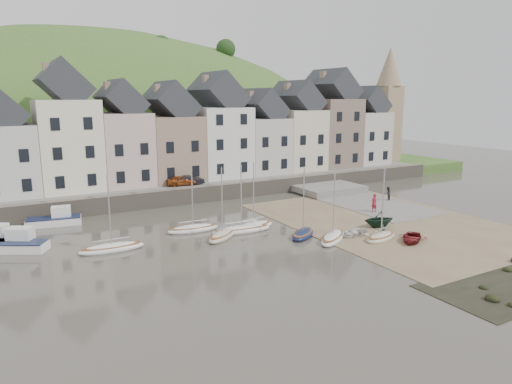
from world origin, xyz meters
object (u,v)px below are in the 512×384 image
rowboat_green (379,219)px  person_red (374,203)px  rowboat_red (411,238)px  car_left (181,181)px  rowboat_white (353,233)px  sailboat_0 (112,248)px  person_dark (388,193)px  car_right (190,180)px

rowboat_green → person_red: (3.59, 4.42, 0.24)m
rowboat_red → car_left: car_left is taller
rowboat_red → car_left: bearing=167.2°
rowboat_red → person_red: size_ratio=1.70×
rowboat_white → rowboat_red: 4.79m
rowboat_red → sailboat_0: bearing=-150.0°
sailboat_0 → person_red: (26.44, -1.01, 0.81)m
rowboat_white → car_left: 22.85m
rowboat_red → person_dark: bearing=106.2°
rowboat_white → rowboat_green: 4.01m
car_left → car_right: bearing=-82.9°
sailboat_0 → car_right: bearing=50.4°
sailboat_0 → rowboat_red: bearing=-24.4°
rowboat_red → car_right: (-9.50, 25.19, 1.77)m
rowboat_green → rowboat_red: rowboat_green is taller
rowboat_white → person_dark: size_ratio=1.80×
rowboat_white → person_red: (7.46, 5.33, 0.72)m
sailboat_0 → car_left: bearing=52.9°
rowboat_red → car_right: bearing=165.1°
person_red → car_left: (-14.96, 16.17, 1.13)m
car_left → person_red: bearing=-130.1°
rowboat_green → person_dark: bearing=143.7°
car_left → sailboat_0: bearing=150.0°
rowboat_white → sailboat_0: bearing=-116.5°
rowboat_green → person_red: bearing=153.6°
sailboat_0 → rowboat_white: bearing=-18.5°
person_dark → car_right: car_right is taller
rowboat_white → rowboat_red: (3.07, -3.68, 0.05)m
rowboat_white → car_left: (-7.50, 21.50, 1.85)m
rowboat_red → car_left: 27.37m
rowboat_red → person_dark: person_dark is taller
rowboat_white → car_right: size_ratio=0.82×
person_dark → car_right: 23.15m
rowboat_white → car_right: bearing=-171.3°
rowboat_white → rowboat_green: rowboat_green is taller
rowboat_red → rowboat_green: bearing=134.5°
rowboat_green → car_right: 23.06m
person_dark → car_left: size_ratio=0.44×
person_red → rowboat_green: bearing=52.5°
person_dark → car_right: (-19.23, 12.83, 1.27)m
sailboat_0 → car_left: size_ratio=1.81×
rowboat_green → rowboat_red: bearing=2.8°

